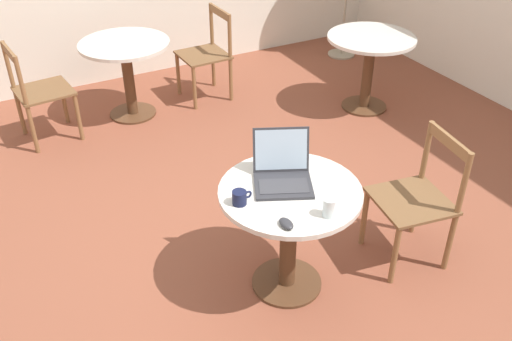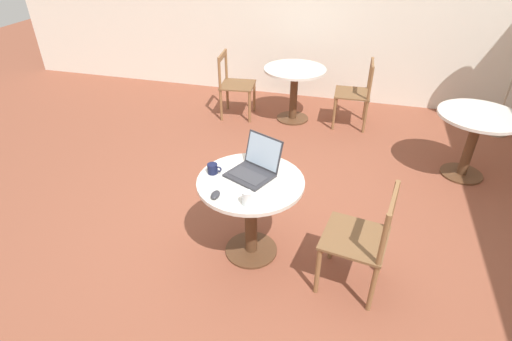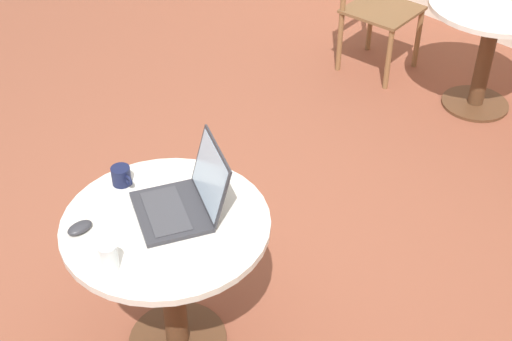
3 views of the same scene
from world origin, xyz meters
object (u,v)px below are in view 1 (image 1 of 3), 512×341
mouse (286,224)px  chair_far_left (39,92)px  cafe_table_near (289,215)px  cafe_table_mid (370,55)px  cafe_table_far (126,61)px  chair_near_right (417,200)px  laptop (282,173)px  drinking_glass (329,208)px  mug (240,198)px  chair_far_right (207,54)px

mouse → chair_far_left: bearing=105.3°
cafe_table_near → chair_far_left: 2.69m
cafe_table_mid → cafe_table_far: 2.20m
cafe_table_near → chair_near_right: chair_near_right is taller
laptop → drinking_glass: size_ratio=4.11×
laptop → mug: size_ratio=3.84×
cafe_table_mid → cafe_table_far: size_ratio=1.00×
cafe_table_near → chair_far_right: (0.65, 2.62, -0.09)m
chair_near_right → mouse: chair_near_right is taller
mug → chair_far_right: bearing=70.0°
chair_far_right → laptop: bearing=-104.3°
cafe_table_mid → chair_far_right: bearing=142.9°
cafe_table_far → chair_far_right: (0.79, 0.02, -0.09)m
chair_far_right → drinking_glass: size_ratio=8.15×
laptop → mouse: laptop is taller
chair_near_right → mug: chair_near_right is taller
cafe_table_near → drinking_glass: drinking_glass is taller
cafe_table_far → mug: (-0.15, -2.58, 0.21)m
cafe_table_near → cafe_table_far: size_ratio=1.00×
cafe_table_far → chair_far_left: 0.80m
chair_far_right → mouse: chair_far_right is taller
cafe_table_far → cafe_table_near: bearing=-86.8°
chair_near_right → laptop: bearing=164.9°
cafe_table_mid → mug: (-2.16, -1.68, 0.21)m
cafe_table_near → drinking_glass: (0.06, -0.29, 0.23)m
cafe_table_near → drinking_glass: size_ratio=7.59×
cafe_table_mid → chair_near_right: size_ratio=0.93×
laptop → chair_far_right: bearing=75.7°
laptop → mug: 0.31m
cafe_table_near → laptop: (0.00, 0.09, 0.23)m
mug → drinking_glass: (0.36, -0.31, 0.01)m
drinking_glass → chair_near_right: bearing=11.2°
cafe_table_near → mouse: mouse is taller
chair_near_right → drinking_glass: chair_near_right is taller
cafe_table_mid → chair_near_right: bearing=-119.2°
mouse → mug: (-0.12, 0.28, 0.02)m
laptop → drinking_glass: (0.05, -0.38, -0.00)m
cafe_table_near → cafe_table_far: same height
cafe_table_near → laptop: size_ratio=1.85×
chair_far_left → mug: size_ratio=7.61×
cafe_table_mid → chair_far_left: (-2.80, 0.81, -0.09)m
laptop → mug: (-0.30, -0.07, -0.01)m
chair_far_right → chair_far_left: same height
laptop → mouse: bearing=-117.3°
chair_far_right → laptop: size_ratio=1.98×
cafe_table_near → chair_far_right: 2.70m
chair_far_left → chair_near_right: bearing=-56.2°
cafe_table_far → cafe_table_mid: bearing=-24.1°
cafe_table_mid → chair_far_left: 2.92m
chair_far_left → drinking_glass: (0.99, -2.80, 0.32)m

